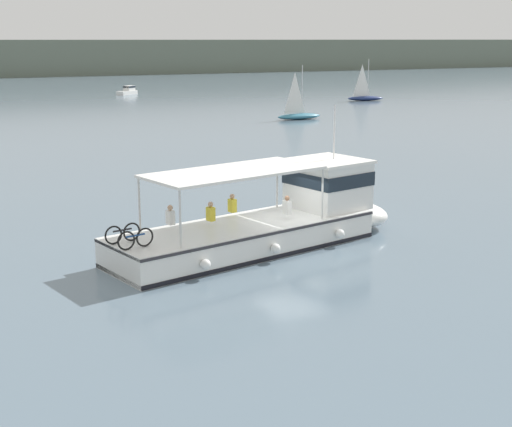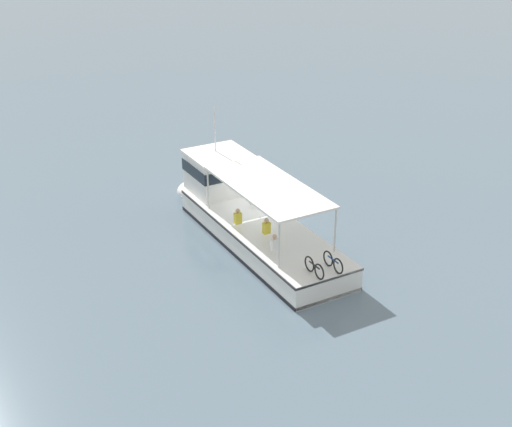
% 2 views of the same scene
% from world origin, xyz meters
% --- Properties ---
extents(ground_plane, '(400.00, 400.00, 0.00)m').
position_xyz_m(ground_plane, '(0.00, 0.00, 0.00)').
color(ground_plane, slate).
extents(ferry_main, '(13.07, 5.70, 5.32)m').
position_xyz_m(ferry_main, '(-0.46, 0.60, 1.02)').
color(ferry_main, white).
rests_on(ferry_main, ground).
extents(sailboat_horizon_east, '(5.00, 2.67, 5.40)m').
position_xyz_m(sailboat_horizon_east, '(42.45, 56.66, 0.54)').
color(sailboat_horizon_east, navy).
rests_on(sailboat_horizon_east, ground).
extents(motorboat_near_port, '(3.63, 3.25, 1.26)m').
position_xyz_m(motorboat_near_port, '(17.50, 81.28, 0.54)').
color(motorboat_near_port, white).
rests_on(motorboat_near_port, ground).
extents(sailboat_off_bow, '(4.81, 1.45, 5.40)m').
position_xyz_m(sailboat_off_bow, '(23.19, 40.46, 0.54)').
color(sailboat_off_bow, teal).
rests_on(sailboat_off_bow, ground).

